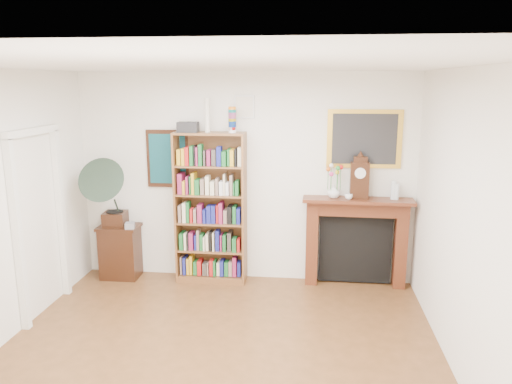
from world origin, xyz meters
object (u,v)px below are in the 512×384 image
bookshelf (211,200)px  teacup (349,197)px  gramophone (108,188)px  side_cabinet (120,251)px  flower_vase (334,191)px  bottle_right (397,192)px  fireplace (356,234)px  bottle_left (394,190)px  mantel_clock (360,178)px  cd_stack (130,226)px

bookshelf → teacup: size_ratio=23.81×
teacup → gramophone: bearing=-177.8°
teacup → side_cabinet: bearing=179.9°
flower_vase → bottle_right: size_ratio=0.84×
bookshelf → fireplace: size_ratio=1.64×
side_cabinet → bottle_left: bottle_left is taller
mantel_clock → teacup: 0.27m
gramophone → bottle_right: (3.75, 0.19, 0.00)m
gramophone → teacup: (3.14, 0.12, -0.06)m
gramophone → bottle_left: bearing=-1.2°
side_cabinet → gramophone: size_ratio=0.76×
gramophone → mantel_clock: 3.29m
fireplace → teacup: bearing=-135.1°
side_cabinet → flower_vase: flower_vase is taller
bookshelf → cd_stack: (-1.08, -0.14, -0.35)m
cd_stack → bottle_left: size_ratio=0.50×
flower_vase → mantel_clock: bearing=-0.7°
cd_stack → flower_vase: flower_vase is taller
side_cabinet → fireplace: fireplace is taller
fireplace → bottle_right: bearing=-4.2°
bookshelf → flower_vase: (1.62, 0.04, 0.14)m
flower_vase → gramophone: bearing=-176.1°
bottle_left → side_cabinet: bearing=-178.8°
bookshelf → teacup: bearing=-0.6°
flower_vase → bottle_right: bearing=-0.5°
cd_stack → bottle_right: size_ratio=0.60×
side_cabinet → bottle_left: bearing=0.4°
cd_stack → mantel_clock: 3.10m
side_cabinet → fireplace: (3.21, 0.11, 0.33)m
cd_stack → flower_vase: size_ratio=0.71×
cd_stack → fireplace: bearing=4.2°
bottle_right → mantel_clock: bearing=179.7°
fireplace → bottle_right: 0.76m
cd_stack → bottle_left: 3.50m
bookshelf → gramophone: bookshelf is taller
bottle_right → flower_vase: bearing=179.5°
bookshelf → flower_vase: size_ratio=13.83×
bookshelf → cd_stack: 1.14m
gramophone → side_cabinet: bearing=60.2°
bookshelf → teacup: (1.80, -0.03, 0.10)m
bookshelf → teacup: bookshelf is taller
mantel_clock → teacup: (-0.13, -0.07, -0.22)m
gramophone → flower_vase: gramophone is taller
cd_stack → teacup: 2.92m
cd_stack → teacup: (2.88, 0.11, 0.45)m
cd_stack → bottle_right: bottle_right is taller
bookshelf → gramophone: 1.36m
fireplace → teacup: size_ratio=14.50×
bottle_right → cd_stack: bearing=-177.1°
fireplace → cd_stack: bearing=-174.2°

